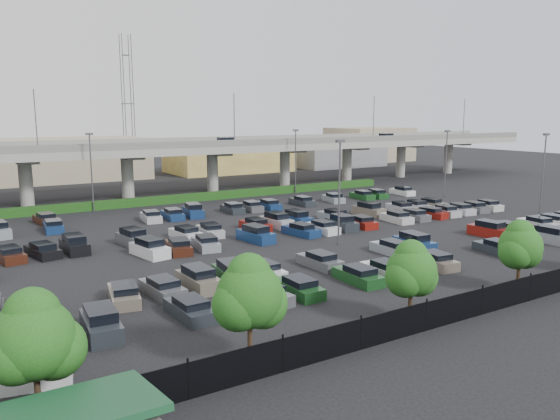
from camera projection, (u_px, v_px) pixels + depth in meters
name	position (u px, v px, depth m)	size (l,w,h in m)	color
ground	(294.00, 230.00, 60.45)	(280.00, 280.00, 0.00)	black
overpass	(182.00, 151.00, 85.90)	(150.00, 13.00, 15.80)	gray
hedge	(202.00, 197.00, 81.28)	(66.00, 1.60, 1.10)	#163810
fence	(520.00, 291.00, 36.82)	(70.00, 0.10, 2.00)	black
tree_row	(511.00, 247.00, 37.99)	(65.07, 3.66, 5.94)	#332316
parked_cars	(304.00, 232.00, 56.75)	(63.07, 41.61, 1.67)	#53565B
light_poles	(252.00, 175.00, 58.90)	(66.90, 48.38, 10.30)	#505055
distant_buildings	(185.00, 156.00, 117.96)	(138.00, 24.00, 9.00)	slate
comm_tower	(128.00, 101.00, 121.77)	(2.40, 2.40, 30.00)	#505055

